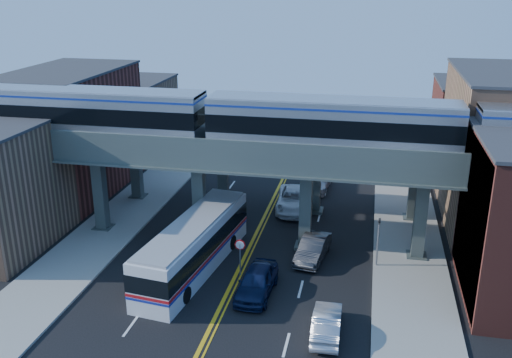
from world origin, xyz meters
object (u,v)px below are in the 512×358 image
at_px(transit_bus, 194,246).
at_px(car_lane_c, 294,200).
at_px(transit_train, 332,124).
at_px(stop_sign, 240,252).
at_px(traffic_signal, 378,237).
at_px(car_parked_curb, 327,323).
at_px(car_lane_a, 257,282).
at_px(car_lane_b, 313,249).
at_px(car_lane_d, 317,181).

bearing_deg(transit_bus, car_lane_c, -16.07).
distance_m(transit_train, car_lane_c, 11.72).
bearing_deg(stop_sign, traffic_signal, 18.63).
bearing_deg(transit_train, car_parked_curb, -85.07).
height_order(transit_bus, car_lane_c, transit_bus).
height_order(car_lane_a, car_lane_b, car_lane_a).
relative_size(car_lane_c, car_parked_curb, 1.42).
bearing_deg(transit_bus, car_parked_curb, -114.20).
height_order(stop_sign, transit_bus, transit_bus).
xyz_separation_m(stop_sign, car_lane_d, (3.33, 17.62, -0.98)).
distance_m(transit_bus, car_lane_b, 8.39).
xyz_separation_m(transit_bus, car_parked_curb, (9.50, -5.82, -0.99)).
xyz_separation_m(car_lane_a, car_parked_curb, (4.68, -3.48, -0.14)).
xyz_separation_m(transit_train, car_lane_b, (-0.84, -1.68, -8.69)).
bearing_deg(car_lane_b, transit_bus, -150.48).
bearing_deg(transit_train, transit_bus, -151.01).
height_order(car_lane_d, car_parked_curb, car_lane_d).
xyz_separation_m(traffic_signal, car_lane_b, (-4.42, 0.32, -1.51)).
xyz_separation_m(transit_train, car_lane_d, (-1.99, 12.62, -8.70)).
height_order(car_lane_a, car_lane_c, car_lane_c).
height_order(car_lane_c, car_parked_curb, car_lane_c).
xyz_separation_m(traffic_signal, transit_bus, (-12.16, -2.76, -0.58)).
distance_m(transit_bus, car_lane_c, 13.04).
xyz_separation_m(transit_train, car_lane_c, (-3.42, 7.19, -8.61)).
bearing_deg(car_lane_d, transit_train, -76.66).
relative_size(transit_train, car_lane_c, 8.37).
xyz_separation_m(stop_sign, traffic_signal, (8.90, 3.00, 0.54)).
distance_m(traffic_signal, transit_bus, 12.49).
xyz_separation_m(traffic_signal, car_lane_a, (-7.34, -5.11, -1.43)).
relative_size(traffic_signal, transit_bus, 0.31).
bearing_deg(transit_train, car_lane_d, 98.98).
bearing_deg(stop_sign, car_lane_d, 79.30).
height_order(traffic_signal, car_lane_a, traffic_signal).
bearing_deg(car_parked_curb, stop_sign, -43.21).
bearing_deg(transit_train, stop_sign, -136.79).
xyz_separation_m(car_lane_a, car_lane_b, (2.93, 5.43, -0.08)).
relative_size(transit_train, car_lane_d, 9.74).
bearing_deg(car_lane_c, car_parked_curb, -81.27).
xyz_separation_m(stop_sign, car_parked_curb, (6.24, -5.58, -1.03)).
bearing_deg(car_lane_c, transit_train, -69.53).
bearing_deg(car_lane_c, car_lane_b, -78.76).
bearing_deg(car_lane_d, transit_bus, -106.42).
bearing_deg(traffic_signal, transit_train, 150.79).
height_order(car_lane_c, car_lane_d, car_lane_c).
xyz_separation_m(stop_sign, car_lane_b, (4.48, 3.32, -0.97)).
bearing_deg(traffic_signal, car_lane_d, 110.87).
distance_m(transit_train, car_lane_d, 15.45).
relative_size(stop_sign, car_lane_b, 0.55).
bearing_deg(car_lane_a, car_lane_b, 64.10).
relative_size(traffic_signal, car_lane_a, 0.80).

